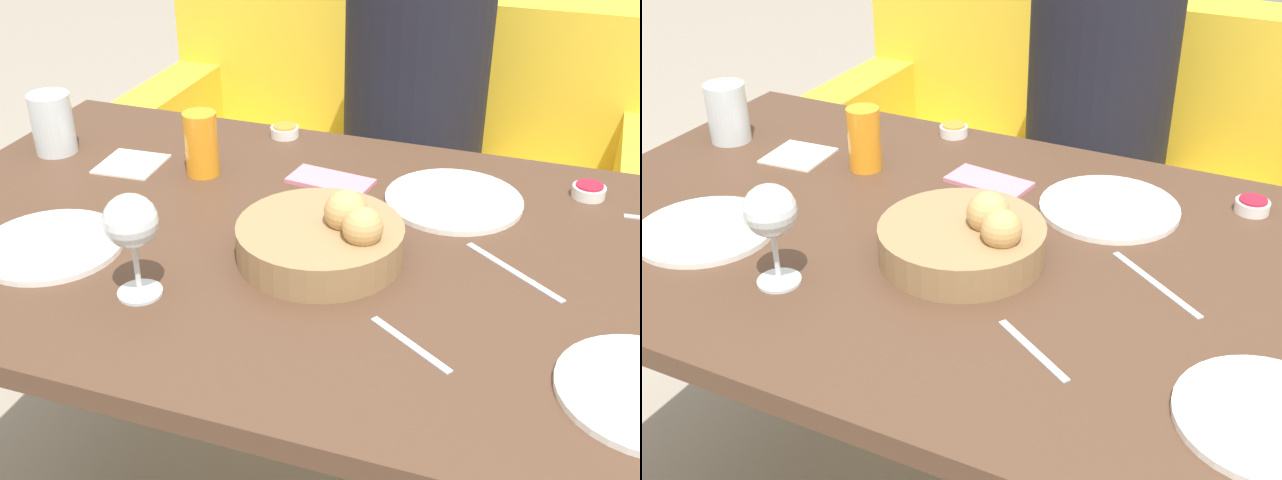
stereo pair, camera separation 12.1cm
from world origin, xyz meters
TOP-DOWN VIEW (x-y plane):
  - dining_table at (0.00, 0.00)m, footprint 1.52×0.85m
  - couch at (-0.19, 1.04)m, footprint 1.47×0.70m
  - seated_person at (-0.10, 0.88)m, footprint 0.36×0.47m
  - bread_basket at (-0.03, -0.04)m, footprint 0.25×0.25m
  - plate_near_left at (-0.44, -0.16)m, footprint 0.22×0.22m
  - plate_far_center at (0.12, 0.20)m, footprint 0.24×0.24m
  - juice_glass at (-0.34, 0.16)m, footprint 0.06×0.06m
  - water_tumbler at (-0.65, 0.16)m, footprint 0.08×0.08m
  - wine_glass at (-0.24, -0.22)m, footprint 0.08×0.08m
  - jam_bowl_berry at (0.34, 0.30)m, footprint 0.06×0.06m
  - jam_bowl_honey at (-0.26, 0.38)m, footprint 0.06×0.06m
  - fork_silver at (0.25, 0.01)m, footprint 0.16×0.12m
  - spoon_coffee at (0.15, -0.21)m, footprint 0.13×0.09m
  - napkin at (-0.48, 0.15)m, footprint 0.12×0.12m
  - cell_phone at (-0.10, 0.20)m, footprint 0.16×0.09m

SIDE VIEW (x-z plane):
  - couch at x=-0.19m, z-range -0.12..0.75m
  - seated_person at x=-0.10m, z-range -0.09..1.15m
  - dining_table at x=0.00m, z-range 0.29..1.05m
  - fork_silver at x=0.25m, z-range 0.77..0.77m
  - spoon_coffee at x=0.15m, z-range 0.77..0.77m
  - napkin at x=-0.48m, z-range 0.77..0.77m
  - cell_phone at x=-0.10m, z-range 0.77..0.77m
  - plate_near_left at x=-0.44m, z-range 0.77..0.78m
  - plate_far_center at x=0.12m, z-range 0.77..0.78m
  - jam_bowl_berry at x=0.34m, z-range 0.76..0.79m
  - jam_bowl_honey at x=-0.26m, z-range 0.76..0.79m
  - bread_basket at x=-0.03m, z-range 0.74..0.85m
  - water_tumbler at x=-0.65m, z-range 0.77..0.88m
  - juice_glass at x=-0.34m, z-range 0.77..0.88m
  - wine_glass at x=-0.24m, z-range 0.80..0.96m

